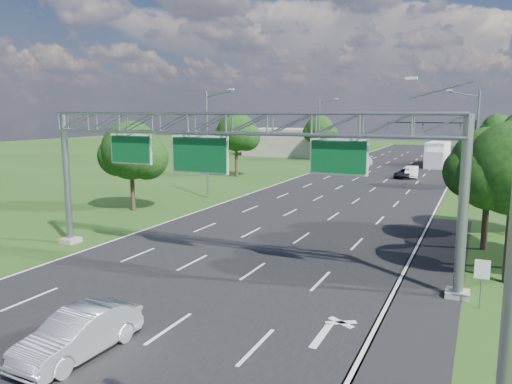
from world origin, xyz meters
The scene contains 20 objects.
ground centered at (0.00, 30.00, 0.00)m, with size 220.00×220.00×0.00m, color #264314.
road centered at (0.00, 30.00, 0.00)m, with size 18.00×180.00×0.02m, color black.
road_flare centered at (10.20, 14.00, 0.00)m, with size 3.00×30.00×0.02m, color black.
sign_gantry centered at (0.33, 12.00, 6.89)m, with size 23.50×1.00×9.56m.
regulatory_sign centered at (12.40, 10.98, 1.51)m, with size 0.60×0.08×2.10m.
traffic_signal centered at (7.48, 65.00, 5.17)m, with size 12.21×0.24×7.00m.
streetlight_l_near centered at (-11.30, 30.00, 5.58)m, with size 2.97×0.22×10.16m.
streetlight_l_far centered at (-11.30, 65.00, 5.58)m, with size 2.97×0.22×10.16m.
streetlight_r_mid centered at (11.30, 40.00, 5.58)m, with size 2.97×0.22×10.16m.
streetlight_r_near centered at (12.30, -5.00, 5.58)m, with size 2.97×0.22×10.16m.
tree_verge_la centered at (-13.92, 22.04, 4.76)m, with size 5.76×4.80×7.40m.
tree_verge_lb centered at (-15.92, 45.04, 5.41)m, with size 5.76×4.80×8.06m.
tree_verge_lc centered at (-12.92, 70.04, 4.98)m, with size 5.76×4.80×7.62m.
tree_verge_re centered at (14.08, 78.04, 5.20)m, with size 5.76×4.80×7.84m.
building_left centered at (-22.00, 78.00, 2.50)m, with size 14.00×10.00×5.00m, color #9F9485.
silver_sedan centered at (0.24, 1.04, 0.77)m, with size 1.63×4.69×1.54m, color silver.
car_queue_a centered at (-4.09, 64.57, 0.70)m, with size 1.97×4.84×1.40m, color silver.
car_queue_b centered at (3.49, 52.69, 0.58)m, with size 1.91×4.15×1.15m, color black.
car_queue_d centered at (4.19, 53.43, 0.71)m, with size 1.51×4.33×1.43m, color silver.
box_truck centered at (5.83, 69.10, 1.72)m, with size 3.25×9.66×3.59m.
Camera 1 is at (12.11, -10.73, 8.05)m, focal length 35.00 mm.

